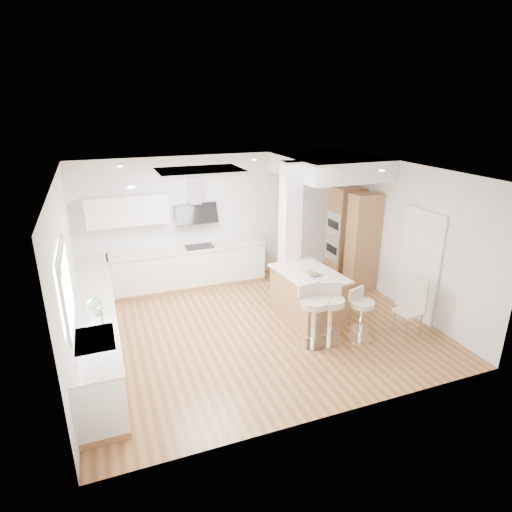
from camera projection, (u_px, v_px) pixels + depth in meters
name	position (u px, v px, depth m)	size (l,w,h in m)	color
ground	(257.00, 327.00, 7.76)	(6.00, 6.00, 0.00)	#A36A3C
ceiling	(257.00, 327.00, 7.76)	(6.00, 5.00, 0.02)	white
wall_back	(217.00, 219.00, 9.47)	(6.00, 0.04, 2.80)	silver
wall_left	(67.00, 279.00, 6.28)	(0.04, 5.00, 2.80)	silver
wall_right	(402.00, 236.00, 8.27)	(0.04, 5.00, 2.80)	silver
skylight	(200.00, 171.00, 7.07)	(4.10, 2.10, 0.06)	white
window_left	(65.00, 284.00, 5.40)	(0.06, 1.28, 1.07)	white
doorway_right	(420.00, 266.00, 7.88)	(0.05, 1.00, 2.10)	#453C36
counter_left	(97.00, 325.00, 6.90)	(0.63, 4.50, 1.35)	#A57646
counter_back	(181.00, 258.00, 9.17)	(3.62, 0.63, 2.50)	#A57646
pillar	(290.00, 233.00, 8.46)	(0.35, 0.35, 2.80)	white
soffit	(328.00, 166.00, 8.79)	(1.78, 2.20, 0.40)	white
oven_column	(351.00, 237.00, 9.37)	(0.63, 1.21, 2.10)	#A57646
peninsula	(308.00, 294.00, 8.04)	(1.10, 1.54, 0.95)	#A57646
bar_stool_a	(313.00, 313.00, 7.00)	(0.54, 0.54, 1.07)	white
bar_stool_b	(330.00, 311.00, 7.09)	(0.59, 0.59, 1.04)	white
bar_stool_c	(361.00, 312.00, 7.22)	(0.52, 0.52, 0.91)	white
dining_chair	(413.00, 304.00, 7.41)	(0.44, 0.44, 1.02)	beige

